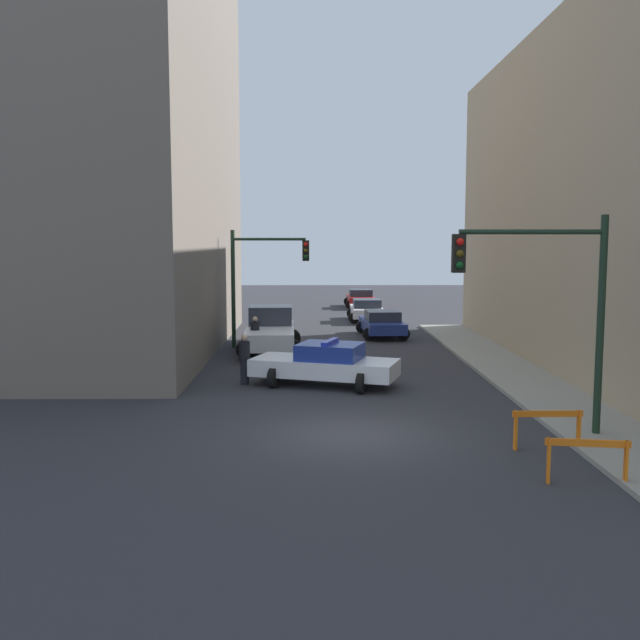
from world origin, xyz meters
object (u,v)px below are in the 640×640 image
Objects in this scene: traffic_light_near at (552,291)px; traffic_light_far at (258,271)px; pedestrian_corner at (255,336)px; parked_car_near at (382,323)px; pedestrian_crossing at (245,359)px; barrier_mid at (547,423)px; white_truck at (270,331)px; barrier_front at (587,454)px; police_car at (326,364)px; parked_car_far at (360,298)px; parked_car_mid at (367,310)px.

traffic_light_far is (-8.03, 14.69, -0.13)m from traffic_light_near.
traffic_light_far is 3.52m from pedestrian_corner.
pedestrian_crossing reaches higher than parked_car_near.
barrier_mid is (7.70, -15.65, -2.78)m from traffic_light_far.
traffic_light_far is at bearing 114.81° from white_truck.
pedestrian_corner is 17.33m from barrier_front.
parked_car_near is at bearing 4.27° from police_car.
pedestrian_corner is at bearing -104.96° from parked_car_far.
traffic_light_near reaches higher than pedestrian_corner.
traffic_light_near is 10.58m from pedestrian_crossing.
traffic_light_far is at bearing 36.97° from police_car.
parked_car_mid is 14.30m from pedestrian_corner.
pedestrian_crossing is 1.04× the size of barrier_front.
parked_car_near is 1.02× the size of parked_car_far.
traffic_light_near reaches higher than pedestrian_crossing.
parked_car_far is (-2.19, 34.16, -2.86)m from traffic_light_near.
traffic_light_far is at bearing 104.30° from pedestrian_crossing.
pedestrian_crossing is 5.71m from pedestrian_corner.
parked_car_far is (0.22, 8.75, 0.00)m from parked_car_mid.
traffic_light_far is at bearing -151.32° from parked_car_near.
pedestrian_corner reaches higher than parked_car_mid.
barrier_mid is (7.55, -7.50, -0.24)m from pedestrian_crossing.
pedestrian_crossing is (-0.44, -6.98, -0.04)m from white_truck.
parked_car_mid is at bearing 62.35° from traffic_light_far.
parked_car_near is at bearing 96.81° from traffic_light_near.
barrier_front is (2.08, -28.72, -0.06)m from parked_car_mid.
pedestrian_corner is at bearing -89.02° from traffic_light_far.
barrier_front is (7.55, -9.85, -0.24)m from pedestrian_crossing.
traffic_light_near is 1.03× the size of police_car.
white_truck is at bearing -160.29° from pedestrian_corner.
white_truck is at bearing 116.15° from barrier_mid.
police_car is at bearing 68.07° from pedestrian_corner.
traffic_light_far is 1.21× the size of parked_car_far.
parked_car_far is 2.70× the size of barrier_front.
pedestrian_crossing is at bearing 103.39° from police_car.
parked_car_near is at bearing 40.70° from white_truck.
white_truck is 3.29× the size of pedestrian_crossing.
pedestrian_corner is (-0.11, 5.70, 0.00)m from pedestrian_crossing.
traffic_light_far is at bearing -136.09° from pedestrian_corner.
police_car is (-5.20, 6.30, -2.81)m from traffic_light_near.
traffic_light_far is at bearing 118.67° from traffic_light_near.
barrier_mid is at bearing -127.84° from police_car.
police_car reaches higher than parked_car_near.
traffic_light_far reaches higher than parked_car_far.
traffic_light_far is 20.51m from parked_car_far.
barrier_front is at bearing -68.95° from white_truck.
traffic_light_near is at bearing -84.16° from parked_car_mid.
parked_car_far is at bearing 73.30° from traffic_light_far.
barrier_mid is at bearing -85.08° from parked_car_mid.
pedestrian_corner is at bearing 104.33° from pedestrian_crossing.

